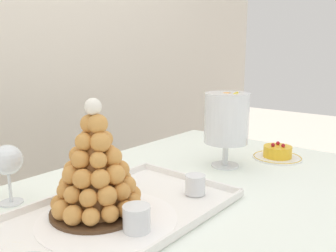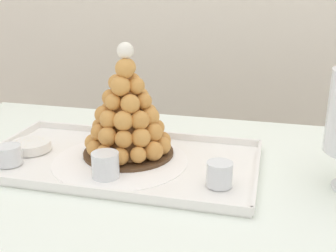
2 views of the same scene
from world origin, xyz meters
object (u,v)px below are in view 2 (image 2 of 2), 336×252
(serving_tray, at_px, (121,161))
(dessert_cup_centre, at_px, (219,175))
(dessert_cup_left, at_px, (9,156))
(creme_brulee_ramekin, at_px, (31,145))
(dessert_cup_mid_left, at_px, (105,166))
(wine_glass, at_px, (122,89))
(croquembouche, at_px, (127,114))

(serving_tray, xyz_separation_m, dessert_cup_centre, (0.25, -0.07, 0.03))
(serving_tray, height_order, dessert_cup_left, dessert_cup_left)
(creme_brulee_ramekin, bearing_deg, dessert_cup_left, -91.22)
(dessert_cup_mid_left, xyz_separation_m, wine_glass, (-0.09, 0.36, 0.08))
(dessert_cup_mid_left, xyz_separation_m, dessert_cup_centre, (0.25, 0.02, -0.00))
(dessert_cup_left, height_order, dessert_cup_mid_left, dessert_cup_mid_left)
(dessert_cup_mid_left, distance_m, creme_brulee_ramekin, 0.26)
(serving_tray, distance_m, wine_glass, 0.30)
(serving_tray, height_order, croquembouche, croquembouche)
(serving_tray, bearing_deg, wine_glass, 108.72)
(dessert_cup_mid_left, relative_size, creme_brulee_ramekin, 0.61)
(creme_brulee_ramekin, bearing_deg, croquembouche, 8.64)
(dessert_cup_centre, bearing_deg, wine_glass, 134.67)
(dessert_cup_mid_left, relative_size, wine_glass, 0.39)
(dessert_cup_left, bearing_deg, dessert_cup_mid_left, -1.71)
(dessert_cup_mid_left, distance_m, dessert_cup_centre, 0.25)
(dessert_cup_left, bearing_deg, serving_tray, 19.42)
(dessert_cup_mid_left, height_order, dessert_cup_centre, dessert_cup_mid_left)
(serving_tray, distance_m, dessert_cup_mid_left, 0.10)
(serving_tray, distance_m, croquembouche, 0.11)
(dessert_cup_mid_left, xyz_separation_m, creme_brulee_ramekin, (-0.24, 0.10, -0.01))
(dessert_cup_left, xyz_separation_m, wine_glass, (0.15, 0.36, 0.08))
(dessert_cup_centre, bearing_deg, serving_tray, 163.41)
(wine_glass, bearing_deg, dessert_cup_left, -113.31)
(croquembouche, xyz_separation_m, creme_brulee_ramekin, (-0.25, -0.04, -0.09))
(dessert_cup_mid_left, bearing_deg, wine_glass, 104.29)
(dessert_cup_left, xyz_separation_m, dessert_cup_centre, (0.49, 0.01, 0.00))
(croquembouche, bearing_deg, dessert_cup_mid_left, -92.16)
(serving_tray, relative_size, dessert_cup_mid_left, 10.81)
(dessert_cup_left, bearing_deg, dessert_cup_centre, 1.43)
(wine_glass, bearing_deg, dessert_cup_centre, -45.33)
(dessert_cup_mid_left, bearing_deg, croquembouche, 87.84)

